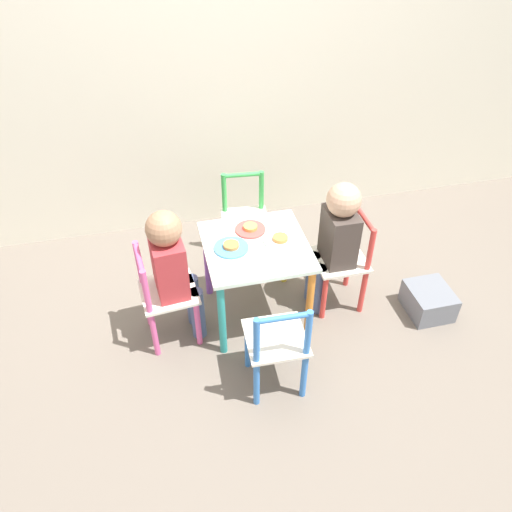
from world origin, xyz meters
TOP-DOWN VIEW (x-y plane):
  - ground_plane at (0.00, 0.00)m, footprint 6.00×6.00m
  - house_wall at (0.00, 0.95)m, footprint 6.00×0.06m
  - kids_table at (0.00, 0.00)m, footprint 0.50×0.50m
  - chair_pink at (-0.46, -0.04)m, footprint 0.28×0.28m
  - chair_red at (0.46, -0.01)m, footprint 0.26×0.26m
  - chair_green at (0.05, 0.46)m, footprint 0.28×0.28m
  - chair_blue at (-0.02, -0.46)m, footprint 0.27×0.27m
  - child_left at (-0.40, -0.04)m, footprint 0.22×0.21m
  - child_right at (0.40, -0.01)m, footprint 0.22×0.20m
  - plate_left at (-0.12, 0.00)m, footprint 0.16×0.16m
  - plate_right at (0.12, 0.00)m, footprint 0.16×0.16m
  - plate_back at (0.00, 0.12)m, footprint 0.15×0.15m
  - storage_bin at (0.89, -0.20)m, footprint 0.22×0.24m

SIDE VIEW (x-z plane):
  - ground_plane at x=0.00m, z-range 0.00..0.00m
  - storage_bin at x=0.89m, z-range 0.00..0.15m
  - chair_pink at x=-0.46m, z-range 0.00..0.54m
  - chair_red at x=0.46m, z-range 0.00..0.54m
  - chair_green at x=0.05m, z-range 0.00..0.54m
  - chair_blue at x=-0.02m, z-range 0.00..0.54m
  - kids_table at x=0.00m, z-range 0.15..0.61m
  - child_left at x=-0.40m, z-range 0.08..0.82m
  - child_right at x=0.40m, z-range 0.08..0.82m
  - plate_right at x=0.12m, z-range 0.46..0.49m
  - plate_left at x=-0.12m, z-range 0.46..0.49m
  - plate_back at x=0.00m, z-range 0.46..0.49m
  - house_wall at x=0.00m, z-range 0.00..2.60m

